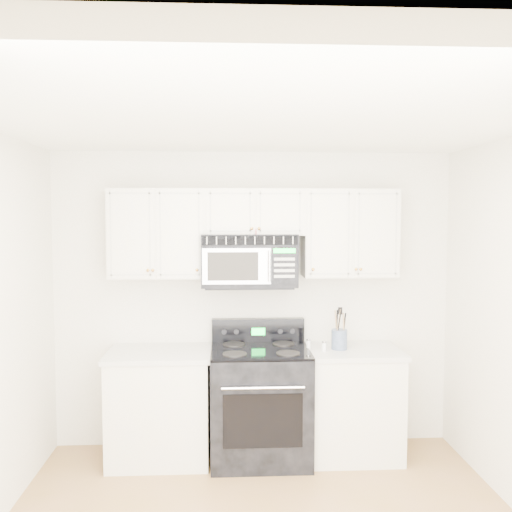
{
  "coord_description": "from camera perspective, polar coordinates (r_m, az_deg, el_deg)",
  "views": [
    {
      "loc": [
        -0.24,
        -3.27,
        2.05
      ],
      "look_at": [
        0.0,
        1.3,
        1.72
      ],
      "focal_mm": 40.0,
      "sensor_mm": 36.0,
      "label": 1
    }
  ],
  "objects": [
    {
      "name": "base_cabinet_left",
      "position": [
        5.02,
        -9.57,
        -14.84
      ],
      "size": [
        0.86,
        0.65,
        0.92
      ],
      "color": "beige",
      "rests_on": "ground"
    },
    {
      "name": "microwave",
      "position": [
        4.84,
        -0.7,
        -0.38
      ],
      "size": [
        0.8,
        0.45,
        0.44
      ],
      "color": "black",
      "rests_on": "ground"
    },
    {
      "name": "utensil_crock",
      "position": [
        4.9,
        8.33,
        -8.15
      ],
      "size": [
        0.13,
        0.13,
        0.35
      ],
      "color": "slate",
      "rests_on": "base_cabinet_right"
    },
    {
      "name": "base_cabinet_right",
      "position": [
        5.09,
        9.24,
        -14.54
      ],
      "size": [
        0.86,
        0.65,
        0.92
      ],
      "color": "beige",
      "rests_on": "ground"
    },
    {
      "name": "upper_cabinets",
      "position": [
        4.87,
        -0.18,
        2.74
      ],
      "size": [
        2.44,
        0.37,
        0.75
      ],
      "color": "beige",
      "rests_on": "ground"
    },
    {
      "name": "range",
      "position": [
        4.94,
        0.41,
        -14.36
      ],
      "size": [
        0.82,
        0.74,
        1.13
      ],
      "color": "black",
      "rests_on": "ground"
    },
    {
      "name": "room",
      "position": [
        3.37,
        1.19,
        -8.78
      ],
      "size": [
        3.51,
        3.51,
        2.61
      ],
      "color": "#926947",
      "rests_on": "ground"
    },
    {
      "name": "shaker_salt",
      "position": [
        4.87,
        5.28,
        -8.77
      ],
      "size": [
        0.04,
        0.04,
        0.09
      ],
      "color": "silver",
      "rests_on": "base_cabinet_right"
    },
    {
      "name": "shaker_pepper",
      "position": [
        4.81,
        6.83,
        -8.95
      ],
      "size": [
        0.04,
        0.04,
        0.09
      ],
      "color": "silver",
      "rests_on": "base_cabinet_right"
    }
  ]
}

